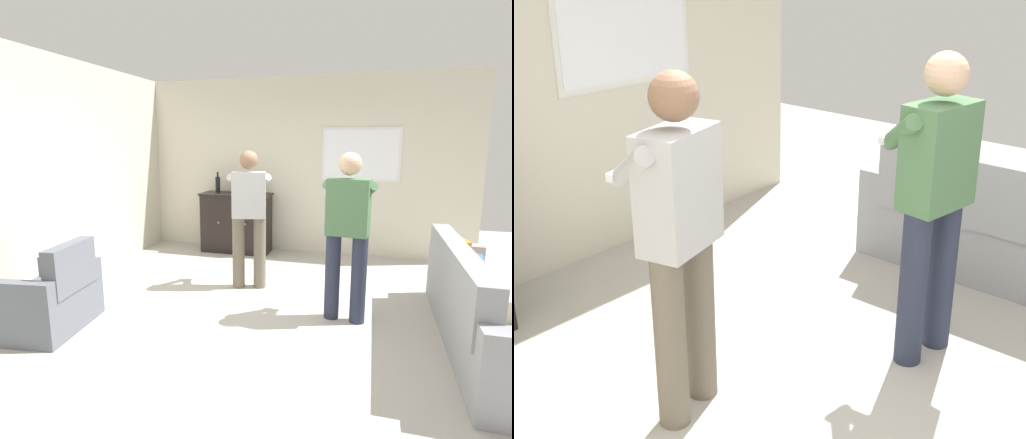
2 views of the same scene
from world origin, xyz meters
The scene contains 3 objects.
ground centered at (0.00, 0.00, 0.00)m, with size 10.40×10.40×0.00m, color #B2ADA3.
person_standing_left centered at (-0.36, 0.77, 0.94)m, with size 0.54×0.51×1.68m.
person_standing_right centered at (0.85, 0.13, 0.94)m, with size 0.55×0.50×1.68m.
Camera 2 is at (-2.35, -1.47, 2.21)m, focal length 50.00 mm.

